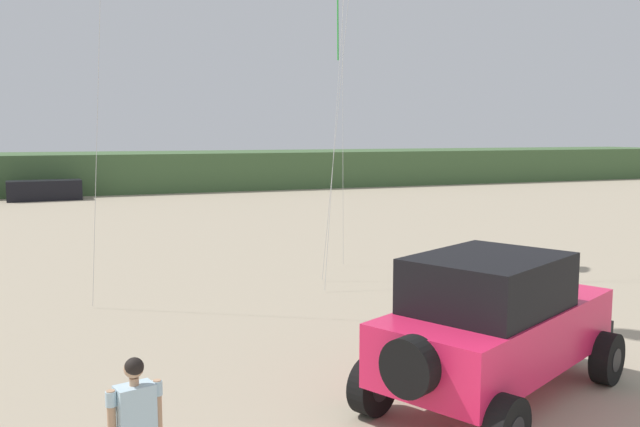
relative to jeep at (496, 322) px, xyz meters
name	(u,v)px	position (x,y,z in m)	size (l,w,h in m)	color
dune_ridge	(174,170)	(1.55, 41.34, 0.12)	(90.00, 8.70, 2.64)	#426038
jeep	(496,322)	(0.00, 0.00, 0.00)	(5.00, 4.06, 2.26)	#EA2151
person_watching	(136,423)	(-5.37, -1.07, -0.26)	(0.61, 0.38, 1.67)	tan
distant_sedan	(44,190)	(-7.14, 35.30, -0.60)	(4.20, 1.70, 1.20)	black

